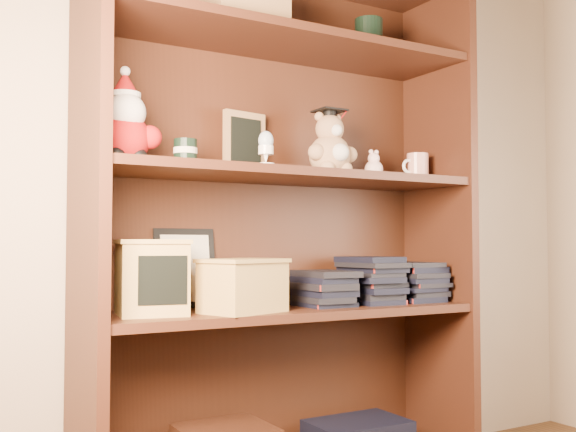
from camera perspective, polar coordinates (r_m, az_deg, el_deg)
name	(u,v)px	position (r m, az deg, el deg)	size (l,w,h in m)	color
bookcase	(279,230)	(2.03, -0.78, -1.21)	(1.20, 0.35, 1.60)	#3D1D11
shelf_lower	(288,312)	(2.00, 0.00, -8.12)	(1.14, 0.33, 0.02)	#3D1D11
shelf_upper	(288,176)	(2.00, 0.00, 3.37)	(1.14, 0.33, 0.02)	#3D1D11
santa_plush	(125,126)	(1.81, -13.60, 7.46)	(0.18, 0.13, 0.26)	#A50F0F
teachers_tin	(185,152)	(1.86, -8.68, 5.36)	(0.07, 0.07, 0.07)	black
chalkboard_plaque	(244,144)	(2.07, -3.71, 6.09)	(0.15, 0.09, 0.19)	#9E7547
egg_cup	(266,148)	(1.89, -1.88, 5.79)	(0.05, 0.05, 0.10)	white
grad_teddy_bear	(331,149)	(2.08, 3.65, 5.67)	(0.17, 0.15, 0.21)	tan
pink_figurine	(374,167)	(2.18, 7.27, 4.16)	(0.06, 0.06, 0.09)	beige
teacher_mug	(417,167)	(2.29, 10.88, 4.10)	(0.10, 0.07, 0.09)	silver
certificate_frame	(185,268)	(2.00, -8.72, -4.38)	(0.19, 0.05, 0.23)	black
treats_box	(152,277)	(1.82, -11.46, -5.06)	(0.21, 0.21, 0.20)	tan
pencils_box	(243,285)	(1.85, -3.81, -5.86)	(0.26, 0.23, 0.15)	tan
book_stack_left	(322,290)	(2.05, 2.89, -6.27)	(0.14, 0.20, 0.10)	black
book_stack_mid	(370,280)	(2.16, 6.97, -5.44)	(0.14, 0.20, 0.14)	black
book_stack_right	(412,282)	(2.26, 10.44, -5.48)	(0.14, 0.20, 0.13)	black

